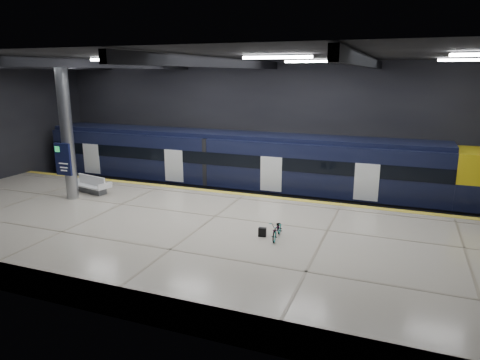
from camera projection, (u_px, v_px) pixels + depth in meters
The scene contains 10 objects.
ground at pixel (224, 232), 20.33m from camera, with size 30.00×30.00×0.00m, color black.
room_shell at pixel (223, 110), 18.94m from camera, with size 30.10×16.10×8.05m.
platform at pixel (201, 239), 17.93m from camera, with size 30.00×11.00×1.10m, color beige.
safety_strip at pixel (245, 194), 22.55m from camera, with size 30.00×0.40×0.01m, color yellow.
rails at pixel (261, 199), 25.29m from camera, with size 30.00×1.52×0.16m.
train at pixel (258, 166), 24.86m from camera, with size 29.40×2.84×3.79m.
bench at pixel (92, 187), 22.80m from camera, with size 2.27×1.32×0.94m.
bicycle at pixel (277, 230), 16.47m from camera, with size 0.48×1.38×0.73m, color #99999E.
pannier_bag at pixel (262, 232), 16.73m from camera, with size 0.30×0.18×0.35m, color black.
info_column at pixel (66, 133), 21.09m from camera, with size 0.90×0.78×6.90m.
Camera 1 is at (7.54, -17.59, 7.32)m, focal length 32.00 mm.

